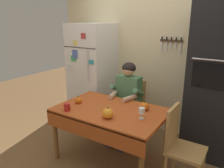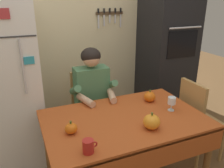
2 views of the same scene
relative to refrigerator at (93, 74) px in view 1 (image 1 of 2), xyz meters
name	(u,v)px [view 1 (image 1 of 2)]	position (x,y,z in m)	size (l,w,h in m)	color
ground_plane	(107,162)	(0.95, -0.96, -0.90)	(10.00, 10.00, 0.00)	brown
back_wall_assembly	(154,54)	(1.00, 0.39, 0.40)	(3.70, 0.13, 2.60)	beige
refrigerator	(93,74)	(0.00, 0.00, 0.00)	(0.68, 0.71, 1.80)	white
wall_oven	(213,82)	(2.00, 0.04, 0.15)	(0.60, 0.64, 2.10)	black
dining_table	(110,116)	(0.95, -0.88, -0.24)	(1.40, 0.90, 0.74)	brown
chair_behind_person	(132,106)	(0.86, -0.09, -0.39)	(0.40, 0.40, 0.93)	tan
seated_person	(127,96)	(0.86, -0.28, -0.16)	(0.47, 0.55, 1.25)	#38384C
chair_right_side	(180,143)	(1.85, -0.80, -0.39)	(0.40, 0.40, 0.93)	tan
coffee_mug	(67,107)	(0.51, -1.20, -0.11)	(0.11, 0.08, 0.10)	#B2231E
wine_glass	(142,111)	(1.41, -0.90, -0.07)	(0.07, 0.07, 0.13)	white
pumpkin_large	(144,106)	(1.33, -0.65, -0.11)	(0.12, 0.12, 0.12)	orange
pumpkin_medium	(108,113)	(1.07, -1.11, -0.10)	(0.14, 0.14, 0.14)	orange
pumpkin_small	(79,100)	(0.46, -0.92, -0.12)	(0.10, 0.10, 0.11)	orange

